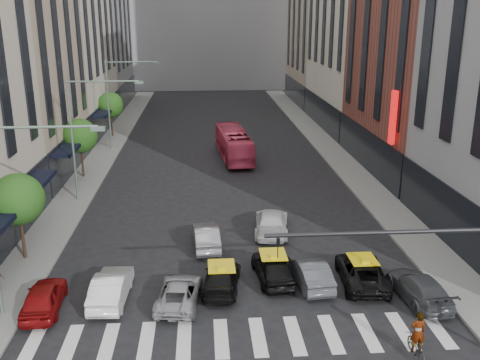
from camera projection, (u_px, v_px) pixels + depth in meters
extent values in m
plane|color=black|center=(247.00, 359.00, 21.65)|extent=(160.00, 160.00, 0.00)
cube|color=slate|center=(96.00, 164.00, 49.41)|extent=(3.00, 96.00, 0.15)
cube|color=slate|center=(340.00, 160.00, 51.00)|extent=(3.00, 96.00, 0.15)
cube|color=tan|center=(11.00, 32.00, 43.59)|extent=(8.00, 16.00, 24.00)
cube|color=gray|center=(94.00, 3.00, 77.95)|extent=(8.00, 18.00, 30.00)
cube|color=brown|center=(423.00, 19.00, 44.69)|extent=(8.00, 18.00, 26.00)
cube|color=tan|center=(323.00, 10.00, 80.59)|extent=(8.00, 18.00, 28.00)
cylinder|color=black|center=(22.00, 232.00, 29.85)|extent=(0.18, 0.18, 3.15)
sphere|color=#1A4012|center=(18.00, 199.00, 29.28)|extent=(2.88, 2.88, 2.88)
cylinder|color=black|center=(82.00, 158.00, 45.09)|extent=(0.18, 0.18, 3.15)
sphere|color=#1A4012|center=(80.00, 136.00, 44.52)|extent=(2.88, 2.88, 2.88)
cylinder|color=black|center=(112.00, 122.00, 60.33)|extent=(0.18, 0.18, 3.15)
sphere|color=#1A4012|center=(111.00, 105.00, 59.76)|extent=(2.88, 2.88, 2.88)
cylinder|color=gray|center=(37.00, 127.00, 22.25)|extent=(5.00, 0.12, 0.12)
cube|color=gray|center=(98.00, 129.00, 22.45)|extent=(0.60, 0.25, 0.18)
cylinder|color=gray|center=(72.00, 140.00, 38.56)|extent=(0.16, 0.16, 9.00)
cylinder|color=gray|center=(103.00, 81.00, 37.49)|extent=(5.00, 0.12, 0.12)
cube|color=gray|center=(139.00, 82.00, 37.69)|extent=(0.60, 0.25, 0.18)
cylinder|color=gray|center=(108.00, 105.00, 53.81)|extent=(0.16, 0.16, 9.00)
cylinder|color=gray|center=(131.00, 62.00, 52.73)|extent=(5.00, 0.12, 0.12)
cube|color=gray|center=(156.00, 63.00, 52.94)|extent=(0.60, 0.25, 0.18)
cylinder|color=black|center=(401.00, 232.00, 19.36)|extent=(10.00, 0.16, 0.16)
imported|color=black|center=(278.00, 248.00, 19.20)|extent=(0.13, 0.16, 0.80)
cube|color=red|center=(393.00, 118.00, 39.79)|extent=(0.30, 0.70, 4.00)
imported|color=maroon|center=(44.00, 297.00, 25.00)|extent=(1.83, 4.12, 1.38)
imported|color=silver|center=(111.00, 287.00, 25.88)|extent=(1.70, 4.41, 1.43)
imported|color=#A4A3A8|center=(179.00, 292.00, 25.65)|extent=(2.43, 4.39, 1.16)
imported|color=black|center=(222.00, 278.00, 26.97)|extent=(2.32, 4.51, 1.25)
imported|color=black|center=(273.00, 267.00, 27.87)|extent=(2.10, 4.39, 1.45)
imported|color=#474B50|center=(310.00, 271.00, 27.48)|extent=(1.91, 4.35, 1.39)
imported|color=black|center=(362.00, 271.00, 27.57)|extent=(2.58, 4.95, 1.33)
imported|color=#42454A|center=(419.00, 288.00, 25.93)|extent=(2.29, 4.70, 1.32)
imported|color=#AAA9AF|center=(206.00, 236.00, 31.89)|extent=(1.73, 4.22, 1.36)
imported|color=silver|center=(271.00, 222.00, 33.96)|extent=(2.70, 5.24, 1.45)
imported|color=#E54367|center=(234.00, 144.00, 51.35)|extent=(3.25, 10.43, 2.86)
imported|color=black|center=(416.00, 347.00, 21.67)|extent=(0.62, 1.69, 0.88)
imported|color=gray|center=(419.00, 318.00, 21.27)|extent=(0.66, 0.44, 1.78)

